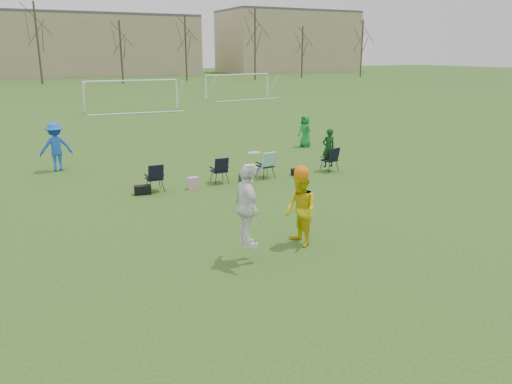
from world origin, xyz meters
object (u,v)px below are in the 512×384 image
center_contest (277,208)px  fielder_green_far (305,131)px  fielder_blue (56,147)px  goal_right (238,79)px  goal_mid (131,87)px

center_contest → fielder_green_far: bearing=55.4°
fielder_blue → goal_right: bearing=-131.3°
fielder_blue → fielder_green_far: (11.67, 0.01, -0.18)m
fielder_blue → goal_mid: (7.52, 19.45, 0.95)m
fielder_green_far → goal_mid: size_ratio=0.21×
fielder_green_far → goal_right: (7.85, 25.44, 1.13)m
fielder_green_far → goal_mid: 19.91m
fielder_green_far → fielder_blue: bearing=-101.8°
fielder_blue → fielder_green_far: fielder_blue is taller
fielder_blue → goal_mid: goal_mid is taller
fielder_blue → goal_mid: size_ratio=0.26×
goal_mid → goal_right: (12.00, 6.00, 0.00)m
fielder_blue → fielder_green_far: bearing=176.2°
center_contest → goal_right: 40.02m
fielder_blue → goal_mid: 20.87m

